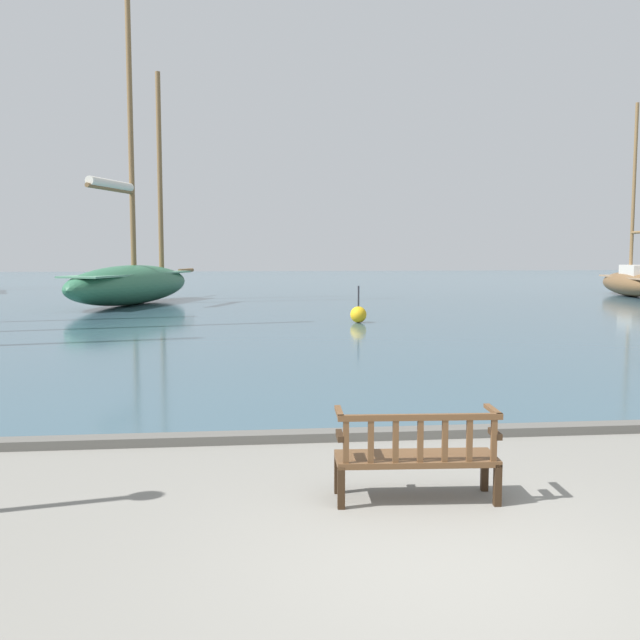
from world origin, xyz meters
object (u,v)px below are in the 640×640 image
sailboat_nearest_starboard (632,281)px  channel_buoy (358,314)px  sailboat_mid_starboard (132,279)px  park_bench (417,455)px

sailboat_nearest_starboard → channel_buoy: size_ratio=8.23×
sailboat_nearest_starboard → channel_buoy: 21.42m
sailboat_nearest_starboard → sailboat_mid_starboard: size_ratio=0.70×
park_bench → sailboat_nearest_starboard: (19.31, 29.85, 0.41)m
park_bench → sailboat_mid_starboard: 27.36m
sailboat_mid_starboard → park_bench: bearing=-75.7°
sailboat_nearest_starboard → park_bench: bearing=-122.9°
sailboat_mid_starboard → sailboat_nearest_starboard: bearing=7.3°
park_bench → channel_buoy: size_ratio=1.30×
sailboat_mid_starboard → channel_buoy: sailboat_mid_starboard is taller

